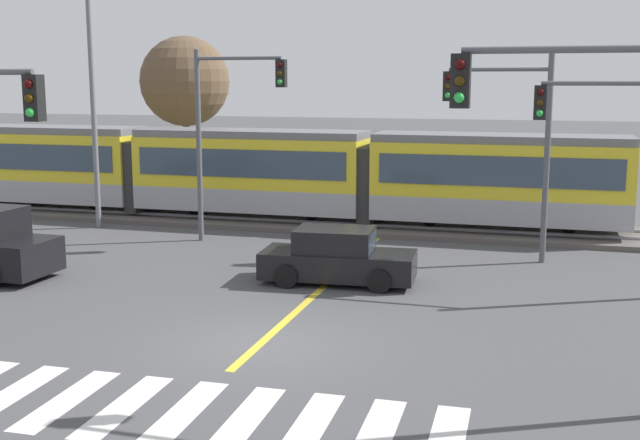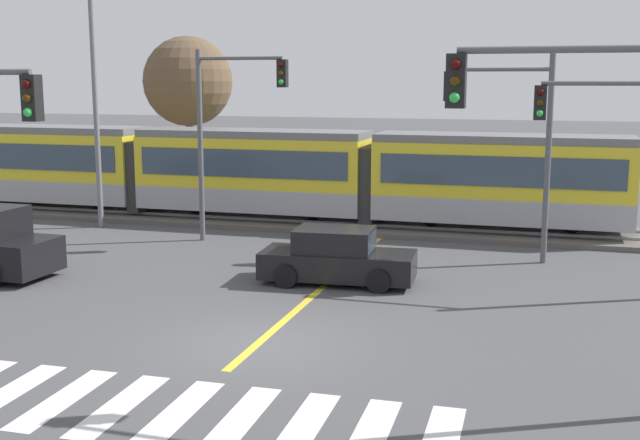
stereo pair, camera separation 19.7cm
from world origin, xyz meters
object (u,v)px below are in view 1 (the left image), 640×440
object	(u,v)px
traffic_light_near_right	(601,160)
traffic_light_far_left	(226,116)
sedan_crossing	(338,258)
light_rail_tram	(252,170)
traffic_light_far_right	(513,128)
bare_tree_far_west	(185,82)
street_lamp_west	(95,83)

from	to	relation	value
traffic_light_near_right	traffic_light_far_left	xyz separation A→B (m)	(-11.37, 11.51, 0.06)
traffic_light_near_right	sedan_crossing	bearing A→B (deg)	131.46
light_rail_tram	traffic_light_far_right	xyz separation A→B (m)	(10.08, -4.29, 2.06)
traffic_light_far_left	bare_tree_far_west	world-z (taller)	bare_tree_far_west
traffic_light_near_right	street_lamp_west	world-z (taller)	street_lamp_west
light_rail_tram	street_lamp_west	world-z (taller)	street_lamp_west
bare_tree_far_west	traffic_light_far_right	bearing A→B (deg)	-31.94
traffic_light_near_right	traffic_light_far_left	size ratio (longest dim) A/B	1.00
traffic_light_far_left	street_lamp_west	bearing A→B (deg)	168.02
traffic_light_far_right	street_lamp_west	distance (m)	15.20
sedan_crossing	traffic_light_near_right	xyz separation A→B (m)	(6.30, -7.13, 3.55)
bare_tree_far_west	sedan_crossing	bearing A→B (deg)	-51.27
bare_tree_far_west	traffic_light_far_left	bearing A→B (deg)	-57.56
light_rail_tram	street_lamp_west	size ratio (longest dim) A/B	2.87
street_lamp_west	traffic_light_far_right	bearing A→B (deg)	-5.49
light_rail_tram	sedan_crossing	xyz separation A→B (m)	(5.72, -8.43, -1.35)
light_rail_tram	traffic_light_far_left	distance (m)	4.68
sedan_crossing	bare_tree_far_west	world-z (taller)	bare_tree_far_west
traffic_light_near_right	traffic_light_far_left	world-z (taller)	traffic_light_far_left
traffic_light_near_right	street_lamp_west	xyz separation A→B (m)	(-17.01, 12.71, 1.17)
light_rail_tram	bare_tree_far_west	xyz separation A→B (m)	(-5.28, 5.28, 3.39)
light_rail_tram	street_lamp_west	bearing A→B (deg)	-150.35
light_rail_tram	sedan_crossing	world-z (taller)	light_rail_tram
light_rail_tram	bare_tree_far_west	bearing A→B (deg)	134.98
traffic_light_far_left	street_lamp_west	distance (m)	5.87
light_rail_tram	traffic_light_near_right	world-z (taller)	traffic_light_near_right
sedan_crossing	street_lamp_west	bearing A→B (deg)	152.46
sedan_crossing	street_lamp_west	size ratio (longest dim) A/B	0.44
traffic_light_far_right	light_rail_tram	bearing A→B (deg)	156.92
traffic_light_near_right	traffic_light_far_right	distance (m)	11.43
traffic_light_far_left	street_lamp_west	size ratio (longest dim) A/B	0.67
light_rail_tram	street_lamp_west	xyz separation A→B (m)	(-4.99, -2.84, 3.37)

